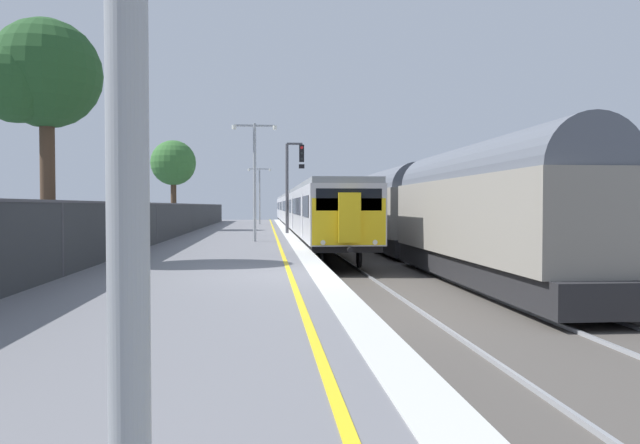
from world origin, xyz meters
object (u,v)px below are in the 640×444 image
object	(u,v)px
platform_lamp_mid	(255,171)
background_tree_centre	(39,78)
signal_gantry	(292,177)
background_tree_left	(175,164)
freight_train_adjacent_track	(366,207)
commuter_train_at_platform	(301,210)
platform_lamp_far	(260,190)

from	to	relation	value
platform_lamp_mid	background_tree_centre	bearing A→B (deg)	-119.38
signal_gantry	background_tree_left	bearing A→B (deg)	146.35
freight_train_adjacent_track	signal_gantry	bearing A→B (deg)	-129.79
commuter_train_at_platform	platform_lamp_far	world-z (taller)	platform_lamp_far
signal_gantry	background_tree_left	world-z (taller)	background_tree_left
platform_lamp_mid	background_tree_centre	xyz separation A→B (m)	(-5.64, -10.01, 1.92)
background_tree_left	background_tree_centre	world-z (taller)	background_tree_centre
platform_lamp_far	background_tree_left	bearing A→B (deg)	-113.87
freight_train_adjacent_track	background_tree_left	distance (m)	13.27
commuter_train_at_platform	platform_lamp_mid	size ratio (longest dim) A/B	11.32
freight_train_adjacent_track	signal_gantry	world-z (taller)	signal_gantry
commuter_train_at_platform	platform_lamp_far	size ratio (longest dim) A/B	12.27
freight_train_adjacent_track	platform_lamp_far	bearing A→B (deg)	125.50
freight_train_adjacent_track	background_tree_centre	bearing A→B (deg)	-118.23
background_tree_left	background_tree_centre	bearing A→B (deg)	-90.64
commuter_train_at_platform	freight_train_adjacent_track	xyz separation A→B (m)	(4.00, -9.61, 0.23)
commuter_train_at_platform	platform_lamp_mid	xyz separation A→B (m)	(-3.47, -24.03, 1.86)
freight_train_adjacent_track	platform_lamp_mid	size ratio (longest dim) A/B	11.33
freight_train_adjacent_track	background_tree_left	xyz separation A→B (m)	(-12.86, -1.68, 2.79)
background_tree_centre	background_tree_left	bearing A→B (deg)	89.36
signal_gantry	platform_lamp_far	distance (m)	17.19
freight_train_adjacent_track	background_tree_left	bearing A→B (deg)	-172.56
signal_gantry	background_tree_centre	xyz separation A→B (m)	(-7.63, -17.84, 1.79)
background_tree_centre	platform_lamp_far	bearing A→B (deg)	80.83
signal_gantry	background_tree_left	size ratio (longest dim) A/B	0.90
commuter_train_at_platform	background_tree_left	size ratio (longest dim) A/B	10.19
signal_gantry	background_tree_left	xyz separation A→B (m)	(-7.37, 4.91, 1.02)
platform_lamp_mid	platform_lamp_far	world-z (taller)	platform_lamp_mid
background_tree_left	platform_lamp_far	bearing A→B (deg)	66.13
commuter_train_at_platform	background_tree_centre	world-z (taller)	background_tree_centre
platform_lamp_far	background_tree_left	distance (m)	13.37
commuter_train_at_platform	platform_lamp_mid	world-z (taller)	platform_lamp_mid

